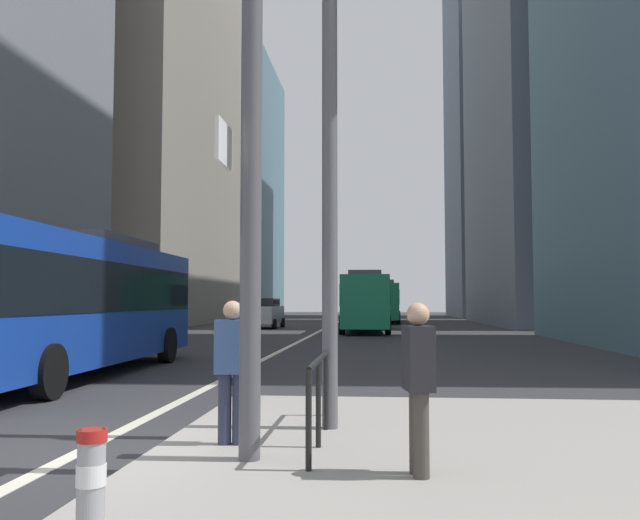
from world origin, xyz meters
TOP-DOWN VIEW (x-y plane):
  - ground_plane at (0.00, 20.00)m, footprint 160.00×160.00m
  - median_island at (5.50, -1.00)m, footprint 9.00×10.00m
  - lane_centre_line at (0.00, 30.00)m, footprint 0.20×80.00m
  - office_tower_left_mid at (-16.00, 43.75)m, footprint 12.68×23.78m
  - office_tower_left_far at (-16.00, 73.60)m, footprint 12.25×24.69m
  - office_tower_right_mid at (17.00, 44.61)m, footprint 11.01×22.92m
  - office_tower_right_far at (17.00, 68.34)m, footprint 10.71×16.79m
  - city_bus_blue_oncoming at (-3.66, 7.74)m, footprint 2.89×11.31m
  - city_bus_red_receding at (2.64, 31.36)m, footprint 2.86×10.79m
  - city_bus_red_distant at (3.75, 47.85)m, footprint 2.80×11.71m
  - car_oncoming_mid at (-3.95, 35.80)m, footprint 2.18×4.33m
  - car_receding_near at (2.73, 58.84)m, footprint 2.17×4.20m
  - car_receding_far at (2.20, 58.33)m, footprint 2.09×4.05m
  - traffic_signal_gantry at (-0.28, -0.59)m, footprint 7.16×0.65m
  - street_lamp_post at (2.84, 1.18)m, footprint 5.50×0.32m
  - bollard_left at (1.60, -3.10)m, footprint 0.20×0.20m
  - pedestrian_railing at (2.80, 0.57)m, footprint 0.06×3.14m
  - pedestrian_waiting at (3.83, -1.06)m, footprint 0.30×0.41m
  - pedestrian_far at (1.82, 0.13)m, footprint 0.40×0.27m

SIDE VIEW (x-z plane):
  - ground_plane at x=0.00m, z-range 0.00..0.00m
  - lane_centre_line at x=0.00m, z-range 0.00..0.01m
  - median_island at x=5.50m, z-range 0.00..0.15m
  - bollard_left at x=1.60m, z-range 0.20..0.97m
  - pedestrian_railing at x=2.80m, z-range 0.35..1.33m
  - car_receding_far at x=2.20m, z-range 0.02..1.96m
  - car_receding_near at x=2.73m, z-range 0.02..1.96m
  - car_oncoming_mid at x=-3.95m, z-range 0.02..1.96m
  - pedestrian_waiting at x=3.83m, z-range 0.23..1.82m
  - pedestrian_far at x=1.82m, z-range 0.23..1.84m
  - city_bus_red_receding at x=2.64m, z-range 0.14..3.54m
  - city_bus_blue_oncoming at x=-3.66m, z-range 0.14..3.54m
  - city_bus_red_distant at x=3.75m, z-range 0.14..3.54m
  - traffic_signal_gantry at x=-0.28m, z-range 1.16..7.16m
  - street_lamp_post at x=2.84m, z-range 1.28..9.28m
  - office_tower_left_far at x=-16.00m, z-range 0.00..31.64m
  - office_tower_right_mid at x=17.00m, z-range 0.00..33.24m
  - office_tower_left_mid at x=-16.00m, z-range 0.00..34.16m
  - office_tower_right_far at x=17.00m, z-range 0.00..46.01m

